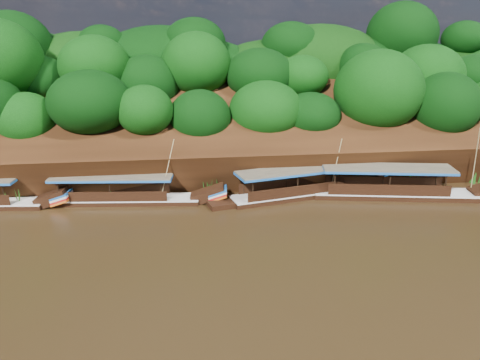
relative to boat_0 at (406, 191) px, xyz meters
The scene contains 6 objects.
ground 13.42m from the boat_0, 149.56° to the right, with size 160.00×160.00×0.00m, color black.
riverbank 19.73m from the boat_0, 125.97° to the left, with size 120.00×30.06×19.40m.
boat_0 is the anchor object (origin of this frame).
boat_1 8.35m from the boat_0, 169.86° to the left, with size 14.58×5.29×5.48m.
boat_2 23.12m from the boat_0, behind, with size 15.00×3.50×5.77m.
reeds 14.49m from the boat_0, 169.35° to the left, with size 49.61×2.57×2.16m.
Camera 1 is at (-7.22, -28.76, 13.70)m, focal length 35.00 mm.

